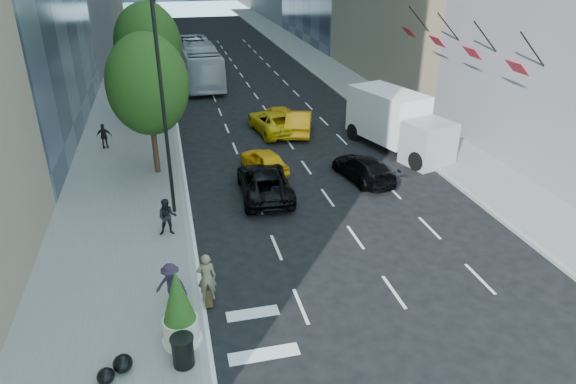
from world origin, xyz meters
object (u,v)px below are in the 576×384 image
object	(u,v)px
skateboarder	(207,280)
black_sedan_lincoln	(264,182)
planter_shrub	(179,309)
black_sedan_mercedes	(363,168)
trash_can	(183,352)
box_truck	(397,122)
city_bus	(198,62)

from	to	relation	value
skateboarder	black_sedan_lincoln	size ratio (longest dim) A/B	0.35
skateboarder	planter_shrub	xyz separation A→B (m)	(-1.00, -2.00, 0.50)
skateboarder	black_sedan_mercedes	size ratio (longest dim) A/B	0.40
skateboarder	black_sedan_lincoln	world-z (taller)	skateboarder
skateboarder	trash_can	world-z (taller)	skateboarder
black_sedan_mercedes	skateboarder	bearing A→B (deg)	33.43
skateboarder	box_truck	distance (m)	17.86
trash_can	planter_shrub	distance (m)	1.27
trash_can	city_bus	bearing A→B (deg)	84.63
city_bus	box_truck	bearing A→B (deg)	-65.52
skateboarder	black_sedan_lincoln	xyz separation A→B (m)	(3.60, 8.00, -0.19)
black_sedan_lincoln	planter_shrub	size ratio (longest dim) A/B	1.97
skateboarder	black_sedan_lincoln	bearing A→B (deg)	-113.27
black_sedan_mercedes	trash_can	bearing A→B (deg)	38.93
black_sedan_lincoln	city_bus	xyz separation A→B (m)	(-1.20, 25.19, 1.08)
skateboarder	black_sedan_mercedes	world-z (taller)	skateboarder
black_sedan_mercedes	box_truck	xyz separation A→B (m)	(3.60, 3.84, 1.10)
black_sedan_mercedes	city_bus	bearing A→B (deg)	-84.92
black_sedan_mercedes	city_bus	xyz separation A→B (m)	(-6.71, 24.51, 1.15)
skateboarder	trash_can	bearing A→B (deg)	72.52
trash_can	black_sedan_mercedes	bearing A→B (deg)	49.15
black_sedan_mercedes	planter_shrub	size ratio (longest dim) A/B	1.71
box_truck	trash_can	world-z (taller)	box_truck
skateboarder	trash_can	distance (m)	3.18
black_sedan_lincoln	planter_shrub	world-z (taller)	planter_shrub
black_sedan_mercedes	trash_can	world-z (taller)	black_sedan_mercedes
skateboarder	city_bus	xyz separation A→B (m)	(2.40, 33.19, 0.89)
skateboarder	box_truck	bearing A→B (deg)	-134.45
black_sedan_lincoln	box_truck	size ratio (longest dim) A/B	0.68
planter_shrub	box_truck	bearing A→B (deg)	46.67
skateboarder	box_truck	world-z (taller)	box_truck
trash_can	planter_shrub	world-z (taller)	planter_shrub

